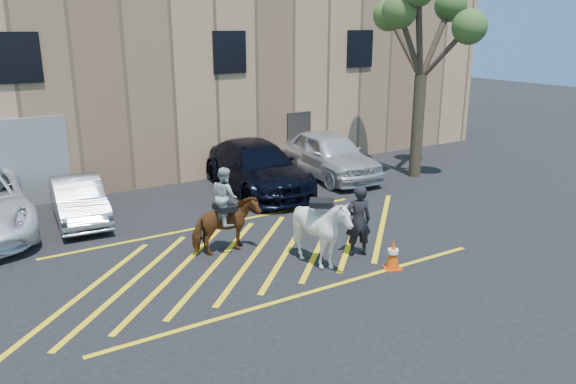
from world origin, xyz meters
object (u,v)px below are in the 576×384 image
car_blue_suv (257,167)px  handler (358,221)px  mounted_bay (225,219)px  traffic_cone (393,254)px  car_white_suv (329,154)px  tree (424,21)px  car_silver_sedan (78,200)px  saddled_white (321,231)px

car_blue_suv → handler: handler is taller
mounted_bay → traffic_cone: (2.90, -2.97, -0.53)m
car_blue_suv → mounted_bay: mounted_bay is taller
car_blue_suv → traffic_cone: size_ratio=7.83×
car_white_suv → tree: bearing=-25.2°
handler → traffic_cone: bearing=119.4°
car_silver_sedan → car_white_suv: size_ratio=0.76×
car_white_suv → handler: handler is taller
tree → traffic_cone: bearing=-137.3°
handler → tree: tree is taller
car_silver_sedan → tree: tree is taller
mounted_bay → tree: size_ratio=0.30×
tree → car_white_suv: bearing=149.4°
car_silver_sedan → saddled_white: (4.15, -6.43, 0.26)m
car_blue_suv → handler: bearing=-90.7°
car_silver_sedan → saddled_white: bearing=-52.4°
saddled_white → mounted_bay: bearing=128.7°
saddled_white → traffic_cone: saddled_white is taller
traffic_cone → car_blue_suv: bearing=86.3°
car_white_suv → handler: (-3.88, -6.58, 0.04)m
car_blue_suv → saddled_white: saddled_white is taller
car_white_suv → tree: (2.82, -1.66, 4.83)m
mounted_bay → tree: tree is taller
car_blue_suv → traffic_cone: car_blue_suv is taller
car_silver_sedan → car_blue_suv: car_blue_suv is taller
car_blue_suv → mounted_bay: size_ratio=2.58×
saddled_white → traffic_cone: 1.77m
handler → tree: 9.59m
handler → car_blue_suv: bearing=-75.4°
saddled_white → traffic_cone: (1.34, -1.03, -0.53)m
handler → saddled_white: (-1.17, -0.08, -0.01)m
car_white_suv → traffic_cone: size_ratio=6.94×
car_blue_suv → saddled_white: bearing=-100.5°
mounted_bay → tree: (9.42, 3.06, 4.79)m
mounted_bay → saddled_white: 2.48m
mounted_bay → car_white_suv: bearing=35.6°
car_blue_suv → tree: (6.04, -1.48, 4.86)m
car_blue_suv → handler: 6.43m
car_blue_suv → car_white_suv: 3.22m
mounted_bay → tree: 11.00m
car_blue_suv → car_silver_sedan: bearing=-174.3°
saddled_white → traffic_cone: size_ratio=2.93×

